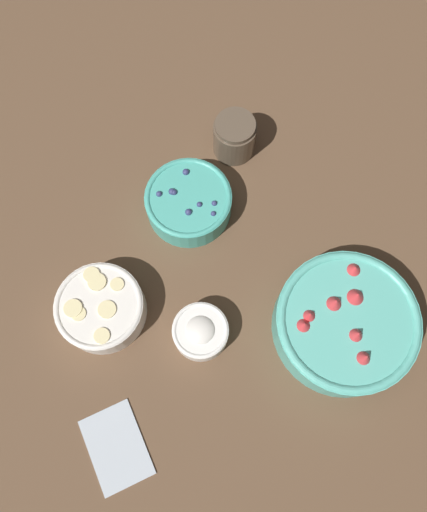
{
  "coord_description": "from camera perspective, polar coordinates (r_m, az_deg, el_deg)",
  "views": [
    {
      "loc": [
        -0.28,
        0.02,
        0.89
      ],
      "look_at": [
        0.0,
        0.01,
        0.04
      ],
      "focal_mm": 35.0,
      "sensor_mm": 36.0,
      "label": 1
    }
  ],
  "objects": [
    {
      "name": "bowl_blueberries",
      "position": [
        0.94,
        -2.87,
        6.22
      ],
      "size": [
        0.16,
        0.16,
        0.06
      ],
      "color": "#47AD9E",
      "rests_on": "ground_plane"
    },
    {
      "name": "jar_chocolate",
      "position": [
        1.0,
        2.41,
        13.37
      ],
      "size": [
        0.08,
        0.08,
        0.09
      ],
      "color": "brown",
      "rests_on": "ground_plane"
    },
    {
      "name": "napkin",
      "position": [
        0.9,
        -11.04,
        -20.65
      ],
      "size": [
        0.16,
        0.14,
        0.01
      ],
      "color": "#B2BCC6",
      "rests_on": "ground_plane"
    },
    {
      "name": "bowl_strawberries",
      "position": [
        0.89,
        14.82,
        -7.41
      ],
      "size": [
        0.24,
        0.24,
        0.09
      ],
      "color": "#56B7A8",
      "rests_on": "ground_plane"
    },
    {
      "name": "bowl_bananas",
      "position": [
        0.9,
        -12.77,
        -5.81
      ],
      "size": [
        0.15,
        0.15,
        0.06
      ],
      "color": "white",
      "rests_on": "ground_plane"
    },
    {
      "name": "ground_plane",
      "position": [
        0.93,
        0.89,
        -1.0
      ],
      "size": [
        4.0,
        4.0,
        0.0
      ],
      "primitive_type": "plane",
      "color": "brown"
    },
    {
      "name": "bowl_cream",
      "position": [
        0.88,
        -1.49,
        -8.63
      ],
      "size": [
        0.1,
        0.1,
        0.05
      ],
      "color": "white",
      "rests_on": "ground_plane"
    }
  ]
}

